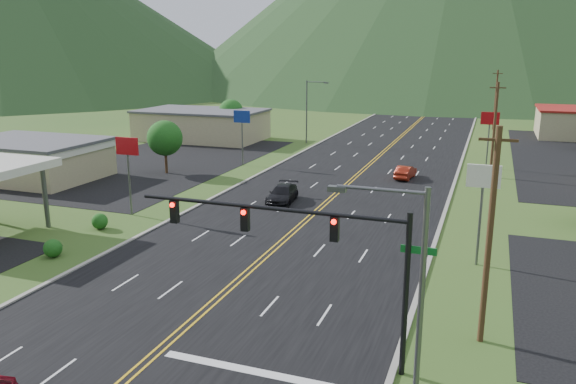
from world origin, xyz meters
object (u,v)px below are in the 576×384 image
(streetlight_west, at_px, (309,108))
(car_dark_mid, at_px, (282,195))
(car_red_far, at_px, (405,172))
(traffic_signal, at_px, (311,242))
(streetlight_east, at_px, (411,300))

(streetlight_west, height_order, car_dark_mid, streetlight_west)
(car_dark_mid, xyz_separation_m, car_red_far, (8.78, 13.45, -0.07))
(traffic_signal, relative_size, car_dark_mid, 2.55)
(traffic_signal, bearing_deg, car_red_far, 92.11)
(traffic_signal, relative_size, streetlight_east, 1.46)
(traffic_signal, distance_m, streetlight_east, 6.17)
(traffic_signal, height_order, car_dark_mid, traffic_signal)
(streetlight_east, bearing_deg, car_dark_mid, 118.17)
(streetlight_east, bearing_deg, car_red_far, 98.38)
(streetlight_east, xyz_separation_m, streetlight_west, (-22.86, 60.00, 0.00))
(traffic_signal, xyz_separation_m, car_red_far, (-1.37, 37.19, -4.65))
(streetlight_east, distance_m, streetlight_west, 64.21)
(streetlight_east, distance_m, car_red_far, 41.87)
(car_dark_mid, bearing_deg, streetlight_west, 97.74)
(streetlight_east, bearing_deg, traffic_signal, 139.61)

